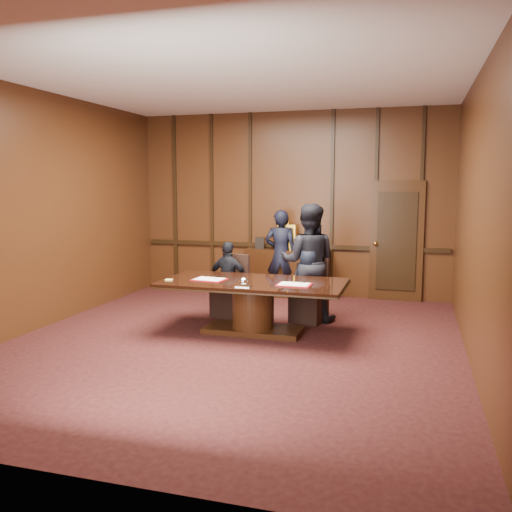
{
  "coord_description": "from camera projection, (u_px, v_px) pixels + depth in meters",
  "views": [
    {
      "loc": [
        2.31,
        -6.7,
        2.13
      ],
      "look_at": [
        0.01,
        1.12,
        1.05
      ],
      "focal_mm": 38.0,
      "sensor_mm": 36.0,
      "label": 1
    }
  ],
  "objects": [
    {
      "name": "conference_table",
      "position": [
        253.0,
        298.0,
        7.76
      ],
      "size": [
        2.62,
        1.32,
        0.76
      ],
      "color": "black",
      "rests_on": "ground"
    },
    {
      "name": "inkstand",
      "position": [
        244.0,
        283.0,
        7.29
      ],
      "size": [
        0.2,
        0.14,
        0.12
      ],
      "color": "white",
      "rests_on": "conference_table"
    },
    {
      "name": "chair_left",
      "position": [
        231.0,
        298.0,
        8.8
      ],
      "size": [
        0.57,
        0.57,
        0.99
      ],
      "rotation": [
        0.0,
        0.0,
        -0.22
      ],
      "color": "black",
      "rests_on": "ground"
    },
    {
      "name": "signatory_left",
      "position": [
        229.0,
        280.0,
        8.69
      ],
      "size": [
        0.75,
        0.38,
        1.22
      ],
      "primitive_type": "imported",
      "rotation": [
        0.0,
        0.0,
        3.03
      ],
      "color": "black",
      "rests_on": "ground"
    },
    {
      "name": "witness_right",
      "position": [
        308.0,
        262.0,
        8.46
      ],
      "size": [
        0.94,
        0.76,
        1.84
      ],
      "primitive_type": "imported",
      "rotation": [
        0.0,
        0.0,
        3.22
      ],
      "color": "black",
      "rests_on": "ground"
    },
    {
      "name": "folder_right",
      "position": [
        294.0,
        285.0,
        7.41
      ],
      "size": [
        0.46,
        0.33,
        0.02
      ],
      "rotation": [
        0.0,
        0.0,
        -0.0
      ],
      "color": "#9F0E15",
      "rests_on": "conference_table"
    },
    {
      "name": "sideboard",
      "position": [
        287.0,
        271.0,
        10.33
      ],
      "size": [
        1.6,
        0.45,
        1.54
      ],
      "color": "black",
      "rests_on": "ground"
    },
    {
      "name": "folder_left",
      "position": [
        209.0,
        279.0,
        7.82
      ],
      "size": [
        0.49,
        0.37,
        0.02
      ],
      "rotation": [
        0.0,
        0.0,
        -0.1
      ],
      "color": "#9F0E15",
      "rests_on": "conference_table"
    },
    {
      "name": "room",
      "position": [
        239.0,
        215.0,
        7.18
      ],
      "size": [
        7.0,
        7.04,
        3.5
      ],
      "color": "black",
      "rests_on": "ground"
    },
    {
      "name": "witness_left",
      "position": [
        281.0,
        254.0,
        10.16
      ],
      "size": [
        0.64,
        0.44,
        1.66
      ],
      "primitive_type": "imported",
      "rotation": [
        0.0,
        0.0,
        3.22
      ],
      "color": "black",
      "rests_on": "ground"
    },
    {
      "name": "chair_right",
      "position": [
        309.0,
        303.0,
        8.44
      ],
      "size": [
        0.58,
        0.58,
        0.99
      ],
      "rotation": [
        0.0,
        0.0,
        -0.24
      ],
      "color": "black",
      "rests_on": "ground"
    },
    {
      "name": "notepad",
      "position": [
        169.0,
        280.0,
        7.79
      ],
      "size": [
        0.11,
        0.09,
        0.01
      ],
      "primitive_type": "cube",
      "rotation": [
        0.0,
        0.0,
        0.17
      ],
      "color": "#EEE574",
      "rests_on": "conference_table"
    },
    {
      "name": "signatory_right",
      "position": [
        308.0,
        286.0,
        8.33
      ],
      "size": [
        0.58,
        0.39,
        1.16
      ],
      "primitive_type": "imported",
      "rotation": [
        0.0,
        0.0,
        3.18
      ],
      "color": "black",
      "rests_on": "ground"
    }
  ]
}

